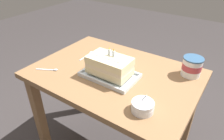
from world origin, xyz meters
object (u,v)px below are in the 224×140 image
(foil_tray, at_px, (110,75))
(bowl_stack, at_px, (143,107))
(ice_cream_tub, at_px, (192,66))
(serving_spoon_near_tray, at_px, (51,70))
(serving_spoon_by_bowls, at_px, (89,54))
(birthday_cake, at_px, (110,65))

(foil_tray, xyz_separation_m, bowl_stack, (0.30, -0.16, 0.02))
(ice_cream_tub, distance_m, serving_spoon_near_tray, 0.88)
(foil_tray, relative_size, serving_spoon_by_bowls, 2.24)
(bowl_stack, distance_m, serving_spoon_by_bowls, 0.67)
(foil_tray, bearing_deg, serving_spoon_near_tray, -156.74)
(birthday_cake, height_order, bowl_stack, birthday_cake)
(foil_tray, xyz_separation_m, serving_spoon_near_tray, (-0.35, -0.15, -0.00))
(serving_spoon_near_tray, height_order, serving_spoon_by_bowls, serving_spoon_by_bowls)
(foil_tray, bearing_deg, serving_spoon_by_bowls, 151.80)
(foil_tray, height_order, serving_spoon_by_bowls, foil_tray)
(birthday_cake, relative_size, ice_cream_tub, 2.15)
(serving_spoon_near_tray, bearing_deg, birthday_cake, 23.26)
(birthday_cake, relative_size, serving_spoon_by_bowls, 1.71)
(bowl_stack, height_order, ice_cream_tub, ice_cream_tub)
(foil_tray, xyz_separation_m, ice_cream_tub, (0.40, 0.29, 0.05))
(birthday_cake, distance_m, serving_spoon_by_bowls, 0.34)
(bowl_stack, relative_size, ice_cream_tub, 0.93)
(serving_spoon_by_bowls, bearing_deg, bowl_stack, -27.96)
(bowl_stack, distance_m, serving_spoon_near_tray, 0.66)
(birthday_cake, distance_m, ice_cream_tub, 0.50)
(foil_tray, bearing_deg, bowl_stack, -27.73)
(birthday_cake, bearing_deg, serving_spoon_by_bowls, 151.80)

